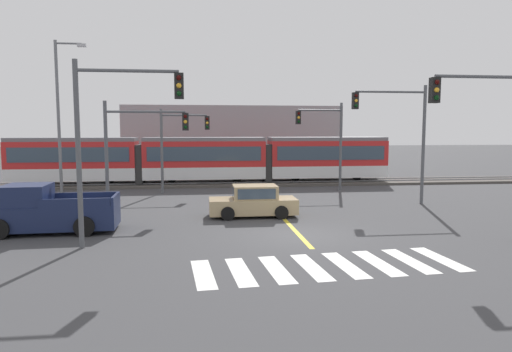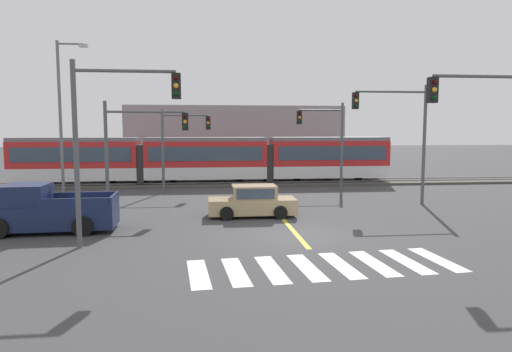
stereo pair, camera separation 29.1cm
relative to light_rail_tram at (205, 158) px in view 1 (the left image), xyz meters
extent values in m
plane|color=#3D3D3F|center=(3.56, -17.20, -2.05)|extent=(200.00, 200.00, 0.00)
cube|color=#4C4742|center=(3.56, 0.01, -1.96)|extent=(120.00, 4.00, 0.18)
cube|color=#939399|center=(3.56, -0.71, -1.82)|extent=(120.00, 0.08, 0.10)
cube|color=#939399|center=(3.56, 0.73, -1.82)|extent=(120.00, 0.08, 0.10)
cube|color=silver|center=(-9.50, 0.01, -1.07)|extent=(9.00, 2.60, 0.90)
cube|color=red|center=(-9.50, 0.01, 0.33)|extent=(9.00, 2.60, 1.90)
cube|color=#384756|center=(-9.50, -1.31, 0.38)|extent=(8.28, 0.04, 1.04)
cube|color=slate|center=(-9.50, 0.01, 1.42)|extent=(9.00, 2.39, 0.28)
cylinder|color=black|center=(-7.03, 0.01, -1.52)|extent=(0.70, 0.20, 0.70)
cylinder|color=black|center=(-11.97, 0.01, -1.52)|extent=(0.70, 0.20, 0.70)
cube|color=silver|center=(0.00, 0.01, -1.07)|extent=(9.00, 2.60, 0.90)
cube|color=red|center=(0.00, 0.01, 0.33)|extent=(9.00, 2.60, 1.90)
cube|color=#384756|center=(0.00, -1.31, 0.38)|extent=(8.28, 0.04, 1.04)
cube|color=slate|center=(0.00, 0.01, 1.42)|extent=(9.00, 2.39, 0.28)
cylinder|color=black|center=(2.47, 0.01, -1.52)|extent=(0.70, 0.20, 0.70)
cylinder|color=black|center=(-2.48, 0.01, -1.52)|extent=(0.70, 0.20, 0.70)
cube|color=silver|center=(9.50, 0.01, -1.07)|extent=(9.00, 2.60, 0.90)
cube|color=red|center=(9.50, 0.01, 0.33)|extent=(9.00, 2.60, 1.90)
cube|color=#384756|center=(9.50, -1.31, 0.38)|extent=(8.28, 0.04, 1.04)
cube|color=slate|center=(9.50, 0.01, 1.42)|extent=(9.00, 2.39, 0.28)
cylinder|color=black|center=(11.97, 0.01, -1.52)|extent=(0.70, 0.20, 0.70)
cylinder|color=black|center=(7.02, 0.01, -1.52)|extent=(0.70, 0.20, 0.70)
cube|color=#2D2D2D|center=(-4.75, 0.01, -0.37)|extent=(0.50, 2.34, 2.80)
cube|color=#2D2D2D|center=(4.75, 0.01, -0.37)|extent=(0.50, 2.34, 2.80)
cube|color=silver|center=(-0.28, -21.66, -2.04)|extent=(0.79, 2.84, 0.01)
cube|color=silver|center=(0.82, -21.57, -2.04)|extent=(0.79, 2.84, 0.01)
cube|color=silver|center=(1.92, -21.48, -2.04)|extent=(0.79, 2.84, 0.01)
cube|color=silver|center=(3.01, -21.39, -2.04)|extent=(0.79, 2.84, 0.01)
cube|color=silver|center=(4.11, -21.30, -2.04)|extent=(0.79, 2.84, 0.01)
cube|color=silver|center=(5.20, -21.21, -2.04)|extent=(0.79, 2.84, 0.01)
cube|color=silver|center=(6.30, -21.12, -2.04)|extent=(0.79, 2.84, 0.01)
cube|color=silver|center=(7.40, -21.02, -2.04)|extent=(0.79, 2.84, 0.01)
cube|color=gold|center=(3.56, -10.67, -2.04)|extent=(0.20, 17.35, 0.01)
cube|color=tan|center=(2.18, -13.02, -1.53)|extent=(4.21, 1.72, 0.72)
cube|color=tan|center=(2.28, -13.03, -0.85)|extent=(2.11, 1.53, 0.64)
cube|color=#384756|center=(1.28, -13.02, -0.85)|extent=(0.11, 1.43, 0.52)
cube|color=#384756|center=(2.27, -13.81, -0.85)|extent=(1.79, 0.05, 0.48)
cylinder|color=black|center=(0.91, -13.87, -1.73)|extent=(0.64, 0.22, 0.64)
cylinder|color=black|center=(0.92, -12.17, -1.73)|extent=(0.64, 0.22, 0.64)
cylinder|color=black|center=(3.43, -13.88, -1.73)|extent=(0.64, 0.22, 0.64)
cylinder|color=black|center=(3.44, -12.18, -1.73)|extent=(0.64, 0.22, 0.64)
cube|color=#192347|center=(-6.48, -15.45, -1.38)|extent=(5.47, 2.16, 0.96)
cube|color=#192347|center=(-7.29, -15.48, -0.48)|extent=(1.77, 1.90, 0.84)
cube|color=#384756|center=(-8.04, -15.51, -0.46)|extent=(0.16, 1.70, 0.66)
cube|color=#192347|center=(-5.23, -16.33, -0.72)|extent=(2.70, 0.22, 0.36)
cube|color=#192347|center=(-5.30, -14.49, -0.72)|extent=(2.70, 0.22, 0.36)
cube|color=#192347|center=(-3.84, -15.35, -0.72)|extent=(0.19, 1.96, 0.36)
cylinder|color=black|center=(-8.08, -14.53, -1.65)|extent=(0.81, 0.31, 0.80)
cylinder|color=black|center=(-4.88, -16.37, -1.65)|extent=(0.81, 0.31, 0.80)
cylinder|color=black|center=(-4.95, -14.41, -1.65)|extent=(0.81, 0.31, 0.80)
cylinder|color=#515459|center=(-5.06, -10.78, 0.77)|extent=(0.18, 0.18, 5.63)
cylinder|color=#515459|center=(-3.06, -10.78, 3.04)|extent=(4.00, 0.12, 0.12)
cube|color=black|center=(-1.06, -10.78, 2.54)|extent=(0.32, 0.28, 0.90)
sphere|color=#360605|center=(-1.06, -10.93, 2.81)|extent=(0.18, 0.18, 0.18)
sphere|color=#F7AA26|center=(-1.06, -10.93, 2.54)|extent=(0.18, 0.18, 0.18)
sphere|color=black|center=(-1.06, -10.93, 2.27)|extent=(0.18, 0.18, 0.18)
cylinder|color=#515459|center=(9.74, -19.13, 4.03)|extent=(3.50, 0.12, 0.12)
cube|color=black|center=(7.99, -19.13, 3.53)|extent=(0.32, 0.28, 0.90)
sphere|color=#360605|center=(7.99, -19.28, 3.80)|extent=(0.18, 0.18, 0.18)
sphere|color=#F7AA26|center=(7.99, -19.28, 3.53)|extent=(0.18, 0.18, 0.18)
sphere|color=black|center=(7.99, -19.28, 3.26)|extent=(0.18, 0.18, 0.18)
cylinder|color=#515459|center=(9.30, -4.16, 0.96)|extent=(0.18, 0.18, 6.01)
cylinder|color=#515459|center=(7.80, -4.16, 3.46)|extent=(3.00, 0.12, 0.12)
cube|color=black|center=(6.30, -4.16, 2.96)|extent=(0.32, 0.28, 0.90)
sphere|color=#360605|center=(6.30, -4.31, 3.23)|extent=(0.18, 0.18, 0.18)
sphere|color=#F7AA26|center=(6.30, -4.31, 2.96)|extent=(0.18, 0.18, 0.18)
sphere|color=black|center=(6.30, -4.31, 2.69)|extent=(0.18, 0.18, 0.18)
cylinder|color=#515459|center=(-4.53, -18.19, 1.25)|extent=(0.18, 0.18, 6.58)
cylinder|color=#515459|center=(-2.78, -18.19, 4.17)|extent=(3.50, 0.12, 0.12)
cube|color=black|center=(-1.03, -18.19, 3.67)|extent=(0.32, 0.28, 0.90)
sphere|color=#360605|center=(-1.03, -18.34, 3.94)|extent=(0.18, 0.18, 0.18)
sphere|color=#F7AA26|center=(-1.03, -18.34, 3.67)|extent=(0.18, 0.18, 0.18)
sphere|color=black|center=(-1.03, -18.34, 3.40)|extent=(0.18, 0.18, 0.18)
cylinder|color=#515459|center=(12.08, -10.48, 1.27)|extent=(0.18, 0.18, 6.63)
cylinder|color=#515459|center=(10.08, -10.48, 4.20)|extent=(4.00, 0.12, 0.12)
cube|color=black|center=(8.08, -10.48, 3.70)|extent=(0.32, 0.28, 0.90)
sphere|color=#360605|center=(8.08, -10.63, 3.97)|extent=(0.18, 0.18, 0.18)
sphere|color=#F7AA26|center=(8.08, -10.63, 3.70)|extent=(0.18, 0.18, 0.18)
sphere|color=black|center=(8.08, -10.63, 3.43)|extent=(0.18, 0.18, 0.18)
cylinder|color=#515459|center=(-2.84, -4.03, 0.71)|extent=(0.18, 0.18, 5.52)
cylinder|color=#515459|center=(-1.34, -4.03, 3.08)|extent=(3.00, 0.12, 0.12)
cube|color=black|center=(0.16, -4.03, 2.58)|extent=(0.32, 0.28, 0.90)
sphere|color=#360605|center=(0.16, -4.18, 2.85)|extent=(0.18, 0.18, 0.18)
sphere|color=#F7AA26|center=(0.16, -4.18, 2.58)|extent=(0.18, 0.18, 0.18)
sphere|color=black|center=(0.16, -4.18, 2.31)|extent=(0.18, 0.18, 0.18)
cylinder|color=slate|center=(-9.58, -3.01, 2.94)|extent=(0.20, 0.20, 9.98)
cylinder|color=slate|center=(-8.76, -3.01, 7.73)|extent=(1.65, 0.12, 0.12)
cube|color=#B2B2B7|center=(-7.93, -3.01, 7.63)|extent=(0.56, 0.28, 0.20)
cube|color=gray|center=(2.86, 10.51, 1.16)|extent=(20.56, 6.00, 6.42)
camera|label=1|loc=(-0.32, -34.66, 2.14)|focal=32.00mm
camera|label=2|loc=(-0.03, -34.70, 2.14)|focal=32.00mm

